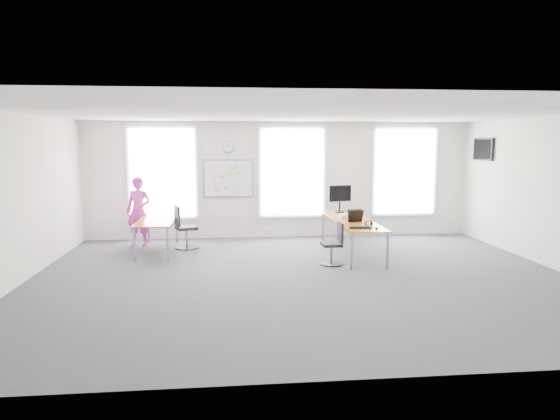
{
  "coord_description": "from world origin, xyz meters",
  "views": [
    {
      "loc": [
        -1.32,
        -8.86,
        2.49
      ],
      "look_at": [
        -0.3,
        1.2,
        1.1
      ],
      "focal_mm": 32.0,
      "sensor_mm": 36.0,
      "label": 1
    }
  ],
  "objects": [
    {
      "name": "paper_stack",
      "position": [
        1.3,
        2.14,
        0.81
      ],
      "size": [
        0.31,
        0.25,
        0.1
      ],
      "primitive_type": "cube",
      "rotation": [
        0.0,
        0.0,
        0.15
      ],
      "color": "beige",
      "rests_on": "desk_right"
    },
    {
      "name": "wall_back",
      "position": [
        0.0,
        4.0,
        1.5
      ],
      "size": [
        10.0,
        0.0,
        10.0
      ],
      "primitive_type": "plane",
      "rotation": [
        1.57,
        0.0,
        0.0
      ],
      "color": "silver",
      "rests_on": "ground"
    },
    {
      "name": "wall_front",
      "position": [
        0.0,
        -4.0,
        1.5
      ],
      "size": [
        10.0,
        0.0,
        10.0
      ],
      "primitive_type": "plane",
      "rotation": [
        -1.57,
        0.0,
        0.0
      ],
      "color": "silver",
      "rests_on": "ground"
    },
    {
      "name": "lens_cap",
      "position": [
        1.53,
        1.11,
        0.76
      ],
      "size": [
        0.08,
        0.08,
        0.01
      ],
      "primitive_type": "cylinder",
      "rotation": [
        0.0,
        0.0,
        -0.22
      ],
      "color": "black",
      "rests_on": "desk_right"
    },
    {
      "name": "desk_left",
      "position": [
        -2.98,
        2.59,
        0.67
      ],
      "size": [
        0.81,
        2.01,
        0.73
      ],
      "color": "#B55A2C",
      "rests_on": "ground"
    },
    {
      "name": "monitor",
      "position": [
        1.38,
        3.11,
        1.16
      ],
      "size": [
        0.59,
        0.24,
        0.67
      ],
      "rotation": [
        0.0,
        0.0,
        0.24
      ],
      "color": "black",
      "rests_on": "desk_right"
    },
    {
      "name": "headphones",
      "position": [
        1.56,
        1.2,
        0.8
      ],
      "size": [
        0.16,
        0.09,
        0.09
      ],
      "rotation": [
        0.0,
        0.0,
        0.35
      ],
      "color": "black",
      "rests_on": "desk_right"
    },
    {
      "name": "window_right",
      "position": [
        3.3,
        3.97,
        1.7
      ],
      "size": [
        1.6,
        0.06,
        2.2
      ],
      "primitive_type": "cube",
      "color": "silver",
      "rests_on": "wall_back"
    },
    {
      "name": "tv",
      "position": [
        4.95,
        3.0,
        2.3
      ],
      "size": [
        0.06,
        0.9,
        0.55
      ],
      "primitive_type": "cube",
      "color": "black",
      "rests_on": "wall_right"
    },
    {
      "name": "wall_clock",
      "position": [
        -1.35,
        3.97,
        2.35
      ],
      "size": [
        0.3,
        0.04,
        0.3
      ],
      "primitive_type": "cylinder",
      "rotation": [
        1.57,
        0.0,
        0.0
      ],
      "color": "gray",
      "rests_on": "wall_back"
    },
    {
      "name": "wall_left",
      "position": [
        -5.0,
        0.0,
        1.5
      ],
      "size": [
        0.0,
        10.0,
        10.0
      ],
      "primitive_type": "plane",
      "rotation": [
        1.57,
        0.0,
        1.57
      ],
      "color": "silver",
      "rests_on": "ground"
    },
    {
      "name": "floor",
      "position": [
        0.0,
        0.0,
        0.0
      ],
      "size": [
        10.0,
        10.0,
        0.0
      ],
      "primitive_type": "plane",
      "color": "#242529",
      "rests_on": "ground"
    },
    {
      "name": "keyboard",
      "position": [
        1.28,
        0.83,
        0.77
      ],
      "size": [
        0.47,
        0.23,
        0.02
      ],
      "primitive_type": "cube",
      "rotation": [
        0.0,
        0.0,
        -0.15
      ],
      "color": "black",
      "rests_on": "desk_right"
    },
    {
      "name": "chair_right",
      "position": [
        0.78,
        0.92,
        0.38
      ],
      "size": [
        0.46,
        0.46,
        0.87
      ],
      "rotation": [
        0.0,
        0.0,
        -1.54
      ],
      "color": "black",
      "rests_on": "ground"
    },
    {
      "name": "person",
      "position": [
        -3.49,
        3.22,
        0.83
      ],
      "size": [
        0.69,
        0.55,
        1.67
      ],
      "primitive_type": "imported",
      "rotation": [
        0.0,
        0.0,
        -0.28
      ],
      "color": "#C830AA",
      "rests_on": "ground"
    },
    {
      "name": "desk_right",
      "position": [
        1.38,
        1.94,
        0.71
      ],
      "size": [
        0.83,
        3.12,
        0.76
      ],
      "color": "#B55A2C",
      "rests_on": "ground"
    },
    {
      "name": "ceiling",
      "position": [
        0.0,
        0.0,
        3.0
      ],
      "size": [
        10.0,
        10.0,
        0.0
      ],
      "primitive_type": "plane",
      "rotation": [
        3.14,
        0.0,
        0.0
      ],
      "color": "silver",
      "rests_on": "ground"
    },
    {
      "name": "whiteboard",
      "position": [
        -1.35,
        3.97,
        1.55
      ],
      "size": [
        1.2,
        0.03,
        0.9
      ],
      "primitive_type": "cube",
      "color": "silver",
      "rests_on": "wall_back"
    },
    {
      "name": "window_left",
      "position": [
        -3.0,
        3.97,
        1.7
      ],
      "size": [
        1.6,
        0.06,
        2.2
      ],
      "primitive_type": "cube",
      "color": "silver",
      "rests_on": "wall_back"
    },
    {
      "name": "window_mid",
      "position": [
        0.3,
        3.97,
        1.7
      ],
      "size": [
        1.6,
        0.06,
        2.2
      ],
      "primitive_type": "cube",
      "color": "silver",
      "rests_on": "wall_back"
    },
    {
      "name": "mouse",
      "position": [
        1.58,
        0.66,
        0.78
      ],
      "size": [
        0.1,
        0.14,
        0.05
      ],
      "primitive_type": "ellipsoid",
      "rotation": [
        0.0,
        0.0,
        -0.19
      ],
      "color": "black",
      "rests_on": "desk_right"
    },
    {
      "name": "chair_left",
      "position": [
        -2.4,
        2.78,
        0.44
      ],
      "size": [
        0.58,
        0.57,
        1.01
      ],
      "rotation": [
        0.0,
        0.0,
        1.88
      ],
      "color": "black",
      "rests_on": "ground"
    },
    {
      "name": "laptop_sleeve",
      "position": [
        1.38,
        1.59,
        0.89
      ],
      "size": [
        0.35,
        0.24,
        0.27
      ],
      "rotation": [
        0.0,
        0.0,
        0.19
      ],
      "color": "black",
      "rests_on": "desk_right"
    }
  ]
}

